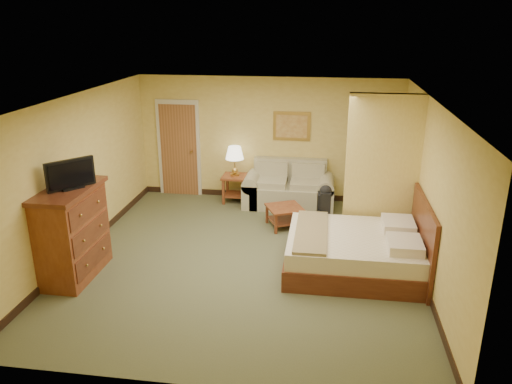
% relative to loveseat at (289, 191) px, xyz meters
% --- Properties ---
extents(floor, '(6.00, 6.00, 0.00)m').
position_rel_loveseat_xyz_m(floor, '(-0.49, -2.58, -0.31)').
color(floor, '#545839').
rests_on(floor, ground).
extents(ceiling, '(6.00, 6.00, 0.00)m').
position_rel_loveseat_xyz_m(ceiling, '(-0.49, -2.58, 2.29)').
color(ceiling, white).
rests_on(ceiling, back_wall).
extents(back_wall, '(5.50, 0.02, 2.60)m').
position_rel_loveseat_xyz_m(back_wall, '(-0.49, 0.42, 0.99)').
color(back_wall, '#DEC25F').
rests_on(back_wall, floor).
extents(left_wall, '(0.02, 6.00, 2.60)m').
position_rel_loveseat_xyz_m(left_wall, '(-3.24, -2.58, 0.99)').
color(left_wall, '#DEC25F').
rests_on(left_wall, floor).
extents(right_wall, '(0.02, 6.00, 2.60)m').
position_rel_loveseat_xyz_m(right_wall, '(2.26, -2.58, 0.99)').
color(right_wall, '#DEC25F').
rests_on(right_wall, floor).
extents(partition, '(1.20, 0.15, 2.60)m').
position_rel_loveseat_xyz_m(partition, '(1.66, -1.65, 0.99)').
color(partition, '#DEC25F').
rests_on(partition, floor).
extents(door, '(0.94, 0.16, 2.10)m').
position_rel_loveseat_xyz_m(door, '(-2.44, 0.39, 0.73)').
color(door, beige).
rests_on(door, floor).
extents(baseboard, '(5.50, 0.02, 0.12)m').
position_rel_loveseat_xyz_m(baseboard, '(-0.49, 0.41, -0.25)').
color(baseboard, black).
rests_on(baseboard, floor).
extents(loveseat, '(1.86, 0.86, 0.94)m').
position_rel_loveseat_xyz_m(loveseat, '(0.00, 0.00, 0.00)').
color(loveseat, tan).
rests_on(loveseat, floor).
extents(side_table, '(0.52, 0.52, 0.58)m').
position_rel_loveseat_xyz_m(side_table, '(-1.15, 0.07, 0.08)').
color(side_table, maroon).
rests_on(side_table, floor).
extents(table_lamp, '(0.38, 0.38, 0.63)m').
position_rel_loveseat_xyz_m(table_lamp, '(-1.15, 0.07, 0.75)').
color(table_lamp, '#BA9244').
rests_on(table_lamp, side_table).
extents(coffee_table, '(0.82, 0.82, 0.40)m').
position_rel_loveseat_xyz_m(coffee_table, '(0.02, -1.14, -0.02)').
color(coffee_table, maroon).
rests_on(coffee_table, floor).
extents(wall_picture, '(0.77, 0.04, 0.60)m').
position_rel_loveseat_xyz_m(wall_picture, '(0.00, 0.40, 1.29)').
color(wall_picture, '#B78E3F').
rests_on(wall_picture, back_wall).
extents(dresser, '(0.69, 1.32, 1.41)m').
position_rel_loveseat_xyz_m(dresser, '(-2.96, -3.46, 0.40)').
color(dresser, maroon).
rests_on(dresser, floor).
extents(tv, '(0.49, 0.58, 0.43)m').
position_rel_loveseat_xyz_m(tv, '(-2.86, -3.46, 1.30)').
color(tv, black).
rests_on(tv, dresser).
extents(bed, '(2.15, 1.83, 1.18)m').
position_rel_loveseat_xyz_m(bed, '(1.33, -2.68, 0.02)').
color(bed, '#502112').
rests_on(bed, floor).
extents(backpack, '(0.21, 0.28, 0.46)m').
position_rel_loveseat_xyz_m(backpack, '(0.76, -1.71, 0.52)').
color(backpack, black).
rests_on(backpack, bed).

